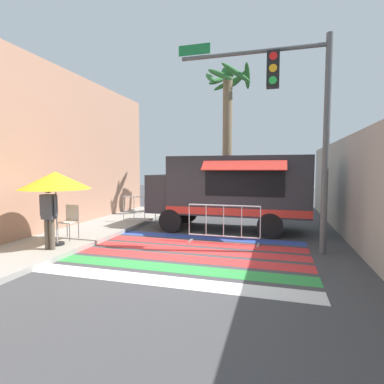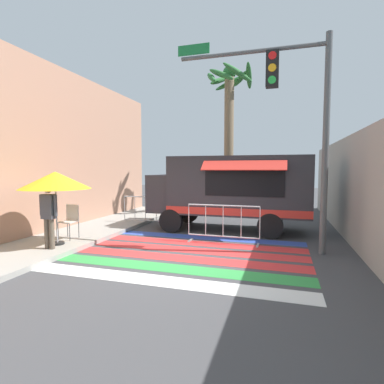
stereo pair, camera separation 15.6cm
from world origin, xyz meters
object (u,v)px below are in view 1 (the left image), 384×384
(food_truck, at_px, (227,187))
(barricade_front, at_px, (224,224))
(traffic_signal_pole, at_px, (294,105))
(vendor_person, at_px, (49,213))
(folding_chair, at_px, (70,218))
(patio_umbrella, at_px, (55,181))
(palm_tree, at_px, (228,119))
(barricade_side, at_px, (145,211))

(food_truck, relative_size, barricade_front, 2.59)
(traffic_signal_pole, relative_size, vendor_person, 3.37)
(folding_chair, bearing_deg, patio_umbrella, -66.36)
(traffic_signal_pole, bearing_deg, folding_chair, -172.50)
(folding_chair, bearing_deg, vendor_person, -64.22)
(palm_tree, bearing_deg, folding_chair, -119.05)
(traffic_signal_pole, bearing_deg, vendor_person, -161.55)
(patio_umbrella, relative_size, folding_chair, 2.00)
(vendor_person, relative_size, barricade_front, 0.78)
(palm_tree, bearing_deg, barricade_side, -126.78)
(traffic_signal_pole, relative_size, palm_tree, 0.82)
(patio_umbrella, bearing_deg, traffic_signal_pole, 14.36)
(food_truck, bearing_deg, barricade_front, -83.39)
(food_truck, relative_size, patio_umbrella, 2.78)
(folding_chair, bearing_deg, traffic_signal_pole, 19.41)
(patio_umbrella, height_order, folding_chair, patio_umbrella)
(food_truck, relative_size, palm_tree, 0.81)
(food_truck, height_order, patio_umbrella, food_truck)
(barricade_front, height_order, barricade_side, same)
(vendor_person, relative_size, barricade_side, 0.92)
(food_truck, xyz_separation_m, vendor_person, (-3.84, -4.33, -0.46))
(vendor_person, bearing_deg, traffic_signal_pole, 28.86)
(folding_chair, height_order, barricade_side, barricade_side)
(palm_tree, bearing_deg, patio_umbrella, -115.53)
(folding_chair, distance_m, barricade_side, 3.16)
(traffic_signal_pole, xyz_separation_m, barricade_front, (-1.86, 0.37, -3.26))
(patio_umbrella, distance_m, vendor_person, 0.92)
(patio_umbrella, xyz_separation_m, barricade_side, (0.84, 3.73, -1.31))
(traffic_signal_pole, bearing_deg, patio_umbrella, -165.64)
(vendor_person, height_order, palm_tree, palm_tree)
(folding_chair, distance_m, palm_tree, 8.31)
(barricade_side, xyz_separation_m, palm_tree, (2.60, 3.48, 3.93))
(food_truck, distance_m, palm_tree, 4.47)
(food_truck, xyz_separation_m, traffic_signal_pole, (2.09, -2.35, 2.29))
(traffic_signal_pole, relative_size, folding_chair, 5.65)
(patio_umbrella, distance_m, folding_chair, 1.36)
(food_truck, bearing_deg, patio_umbrella, -135.57)
(folding_chair, height_order, vendor_person, vendor_person)
(barricade_front, relative_size, barricade_side, 1.17)
(barricade_front, bearing_deg, patio_umbrella, -155.38)
(patio_umbrella, distance_m, barricade_side, 4.05)
(traffic_signal_pole, height_order, palm_tree, palm_tree)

